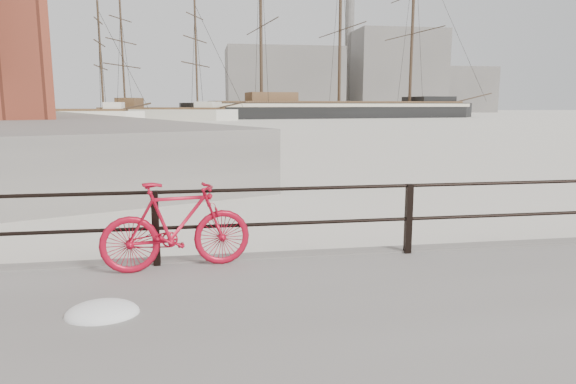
{
  "coord_description": "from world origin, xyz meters",
  "views": [
    {
      "loc": [
        -2.85,
        -6.9,
        2.46
      ],
      "look_at": [
        -1.47,
        1.5,
        1.0
      ],
      "focal_mm": 32.0,
      "sensor_mm": 36.0,
      "label": 1
    }
  ],
  "objects_px": {
    "schooner_mid": "(161,120)",
    "bicycle": "(177,226)",
    "barque_black": "(339,118)",
    "schooner_left": "(66,122)"
  },
  "relations": [
    {
      "from": "schooner_mid",
      "to": "bicycle",
      "type": "bearing_deg",
      "value": -64.78
    },
    {
      "from": "barque_black",
      "to": "schooner_left",
      "type": "distance_m",
      "value": 46.55
    },
    {
      "from": "schooner_left",
      "to": "barque_black",
      "type": "bearing_deg",
      "value": 20.13
    },
    {
      "from": "bicycle",
      "to": "barque_black",
      "type": "bearing_deg",
      "value": 64.01
    },
    {
      "from": "barque_black",
      "to": "schooner_mid",
      "type": "xyz_separation_m",
      "value": [
        -31.22,
        -7.81,
        0.0
      ]
    },
    {
      "from": "schooner_mid",
      "to": "schooner_left",
      "type": "relative_size",
      "value": 1.21
    },
    {
      "from": "schooner_mid",
      "to": "schooner_left",
      "type": "height_order",
      "value": "schooner_mid"
    },
    {
      "from": "bicycle",
      "to": "schooner_mid",
      "type": "xyz_separation_m",
      "value": [
        -6.15,
        78.16,
        -0.92
      ]
    },
    {
      "from": "bicycle",
      "to": "barque_black",
      "type": "relative_size",
      "value": 0.03
    },
    {
      "from": "barque_black",
      "to": "schooner_mid",
      "type": "relative_size",
      "value": 2.37
    }
  ]
}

